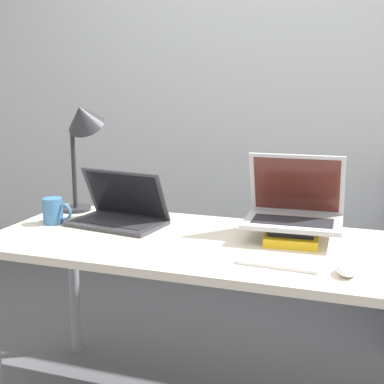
# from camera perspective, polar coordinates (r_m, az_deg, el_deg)

# --- Properties ---
(wall_back) EXTENTS (8.00, 0.05, 2.70)m
(wall_back) POSITION_cam_1_polar(r_m,az_deg,el_deg) (3.16, 8.56, 12.66)
(wall_back) COLOR silver
(wall_back) RESTS_ON ground_plane
(desk) EXTENTS (1.59, 0.70, 0.72)m
(desk) POSITION_cam_1_polar(r_m,az_deg,el_deg) (2.01, 1.02, -7.26)
(desk) COLOR beige
(desk) RESTS_ON ground_plane
(laptop_left) EXTENTS (0.40, 0.28, 0.22)m
(laptop_left) POSITION_cam_1_polar(r_m,az_deg,el_deg) (2.21, -7.72, -2.27)
(laptop_left) COLOR #333338
(laptop_left) RESTS_ON desk
(book_stack) EXTENTS (0.21, 0.27, 0.06)m
(book_stack) POSITION_cam_1_polar(r_m,az_deg,el_deg) (2.02, 10.73, -4.22)
(book_stack) COLOR gold
(book_stack) RESTS_ON desk
(laptop_on_books) EXTENTS (0.36, 0.27, 0.25)m
(laptop_on_books) POSITION_cam_1_polar(r_m,az_deg,el_deg) (2.02, 10.84, -1.82)
(laptop_on_books) COLOR #B2B2B7
(laptop_on_books) RESTS_ON book_stack
(wireless_keyboard) EXTENTS (0.27, 0.12, 0.01)m
(wireless_keyboard) POSITION_cam_1_polar(r_m,az_deg,el_deg) (1.75, 9.26, -7.42)
(wireless_keyboard) COLOR white
(wireless_keyboard) RESTS_ON desk
(mouse) EXTENTS (0.06, 0.11, 0.04)m
(mouse) POSITION_cam_1_polar(r_m,az_deg,el_deg) (1.71, 16.24, -7.88)
(mouse) COLOR white
(mouse) RESTS_ON desk
(mug) EXTENTS (0.13, 0.08, 0.11)m
(mug) POSITION_cam_1_polar(r_m,az_deg,el_deg) (2.27, -14.53, -1.97)
(mug) COLOR teal
(mug) RESTS_ON desk
(desk_lamp) EXTENTS (0.23, 0.20, 0.51)m
(desk_lamp) POSITION_cam_1_polar(r_m,az_deg,el_deg) (2.36, -11.70, 6.65)
(desk_lamp) COLOR #28282D
(desk_lamp) RESTS_ON desk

